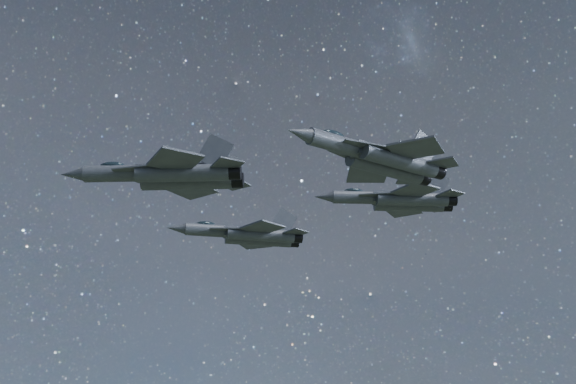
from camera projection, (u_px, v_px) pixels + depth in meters
name	position (u px, v px, depth m)	size (l,w,h in m)	color
jet_lead	(170.00, 175.00, 67.01)	(19.13, 12.71, 4.87)	#363B43
jet_left	(249.00, 235.00, 84.01)	(17.58, 12.30, 4.43)	#363B43
jet_right	(381.00, 158.00, 57.42)	(16.43, 11.18, 4.13)	#363B43
jet_slot	(399.00, 200.00, 76.46)	(16.82, 11.41, 4.23)	#363B43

